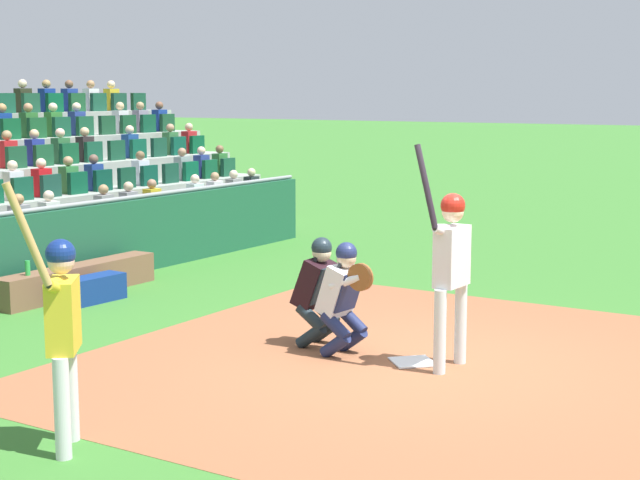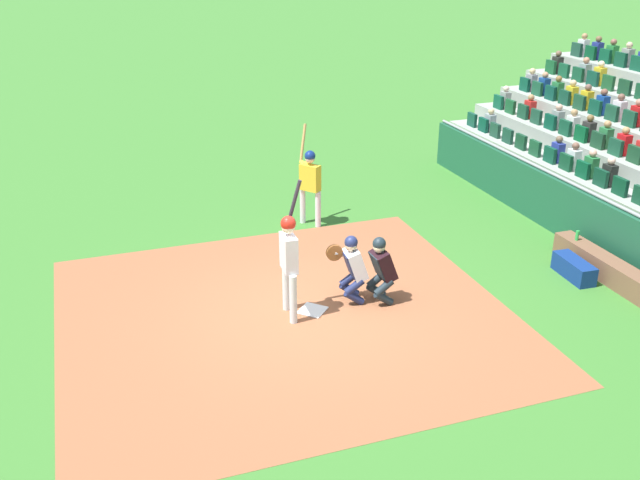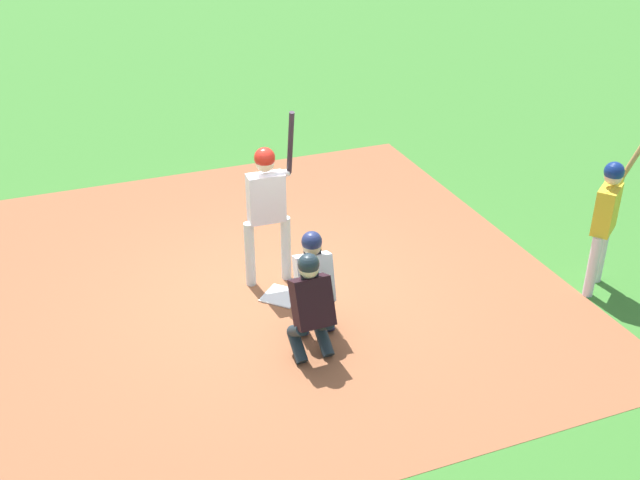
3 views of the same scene
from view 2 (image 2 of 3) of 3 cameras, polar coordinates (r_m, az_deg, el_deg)
The scene contains 11 objects.
ground_plane at distance 12.63m, azimuth -0.61°, elevation -5.73°, with size 160.00×160.00×0.00m, color #38752C.
infield_dirt_patch at distance 12.50m, azimuth -2.79°, elevation -6.08°, with size 7.23×7.69×0.01m, color #935838.
home_plate_marker at distance 12.63m, azimuth -0.61°, elevation -5.67°, with size 0.44×0.44×0.02m, color white.
batter_at_plate at distance 11.97m, azimuth -2.52°, elevation -1.14°, with size 0.63×0.46×2.40m.
catcher_crouching at distance 12.66m, azimuth 2.59°, elevation -2.00°, with size 0.49×0.72×1.31m.
home_plate_umpire at distance 12.66m, azimuth 4.96°, elevation -2.16°, with size 0.47×0.46×1.30m.
dugout_wall at distance 15.39m, azimuth 22.32°, elevation 0.49°, with size 14.15×0.24×1.27m.
dugout_bench at distance 14.73m, azimuth 22.15°, elevation -2.17°, with size 2.83×0.40×0.44m, color brown.
water_bottle_on_bench at distance 15.23m, azimuth 20.02°, elevation 0.35°, with size 0.07×0.07×0.20m, color green.
equipment_duffel_bag at distance 14.59m, azimuth 19.78°, elevation -2.18°, with size 1.00×0.36×0.37m, color navy.
on_deck_batter at distance 15.90m, azimuth -0.83°, elevation 4.94°, with size 0.78×0.45×2.25m.
Camera 2 is at (-10.43, 3.49, 6.21)m, focal length 39.70 mm.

